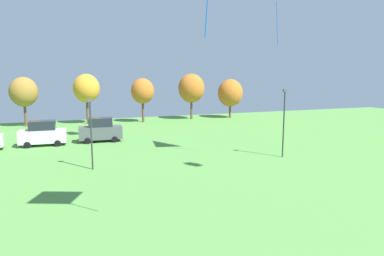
{
  "coord_description": "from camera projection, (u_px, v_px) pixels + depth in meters",
  "views": [
    {
      "loc": [
        -5.04,
        2.51,
        7.1
      ],
      "look_at": [
        0.29,
        16.43,
        4.81
      ],
      "focal_mm": 32.0,
      "sensor_mm": 36.0,
      "label": 1
    }
  ],
  "objects": [
    {
      "name": "treeline_tree_5",
      "position": [
        191.0,
        88.0,
        55.48
      ],
      "size": [
        4.25,
        4.25,
        7.37
      ],
      "color": "brown",
      "rests_on": "ground"
    },
    {
      "name": "parked_car_third_from_left",
      "position": [
        100.0,
        130.0,
        36.85
      ],
      "size": [
        4.6,
        2.19,
        2.6
      ],
      "rotation": [
        0.0,
        0.0,
        -0.06
      ],
      "color": "#4C5156",
      "rests_on": "ground"
    },
    {
      "name": "treeline_tree_3",
      "position": [
        86.0,
        88.0,
        50.14
      ],
      "size": [
        3.8,
        3.8,
        7.32
      ],
      "color": "brown",
      "rests_on": "ground"
    },
    {
      "name": "treeline_tree_6",
      "position": [
        230.0,
        93.0,
        57.37
      ],
      "size": [
        4.16,
        4.16,
        6.47
      ],
      "color": "brown",
      "rests_on": "ground"
    },
    {
      "name": "parked_car_second_from_left",
      "position": [
        43.0,
        134.0,
        34.72
      ],
      "size": [
        4.6,
        2.14,
        2.57
      ],
      "rotation": [
        0.0,
        0.0,
        -0.05
      ],
      "color": "silver",
      "rests_on": "ground"
    },
    {
      "name": "light_post_1",
      "position": [
        91.0,
        130.0,
        25.65
      ],
      "size": [
        0.36,
        0.2,
        5.39
      ],
      "color": "#2D2D33",
      "rests_on": "ground"
    },
    {
      "name": "treeline_tree_4",
      "position": [
        143.0,
        91.0,
        51.81
      ],
      "size": [
        3.5,
        3.5,
        6.68
      ],
      "color": "brown",
      "rests_on": "ground"
    },
    {
      "name": "light_post_0",
      "position": [
        284.0,
        119.0,
        29.58
      ],
      "size": [
        0.36,
        0.2,
        5.96
      ],
      "color": "#2D2D33",
      "rests_on": "ground"
    },
    {
      "name": "treeline_tree_2",
      "position": [
        24.0,
        92.0,
        47.47
      ],
      "size": [
        3.76,
        3.76,
        6.9
      ],
      "color": "brown",
      "rests_on": "ground"
    }
  ]
}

